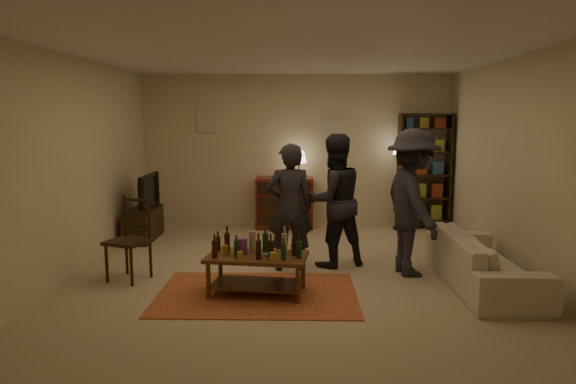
{
  "coord_description": "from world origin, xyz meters",
  "views": [
    {
      "loc": [
        0.05,
        -6.23,
        1.96
      ],
      "look_at": [
        -0.08,
        0.1,
        1.03
      ],
      "focal_mm": 32.0,
      "sensor_mm": 36.0,
      "label": 1
    }
  ],
  "objects_px": {
    "coffee_table": "(257,259)",
    "person_left": "(290,207)",
    "bookshelf": "(424,170)",
    "person_by_sofa": "(412,203)",
    "dining_chair": "(131,235)",
    "person_right": "(334,201)",
    "sofa": "(483,260)",
    "dresser": "(285,201)",
    "floor_lamp": "(404,153)",
    "tv_stand": "(143,216)"
  },
  "relations": [
    {
      "from": "coffee_table",
      "to": "person_left",
      "type": "bearing_deg",
      "value": 70.0
    },
    {
      "from": "bookshelf",
      "to": "person_by_sofa",
      "type": "relative_size",
      "value": 1.11
    },
    {
      "from": "bookshelf",
      "to": "person_by_sofa",
      "type": "distance_m",
      "value": 2.85
    },
    {
      "from": "dining_chair",
      "to": "bookshelf",
      "type": "distance_m",
      "value": 5.2
    },
    {
      "from": "coffee_table",
      "to": "person_right",
      "type": "xyz_separation_m",
      "value": [
        0.92,
        1.15,
        0.47
      ]
    },
    {
      "from": "bookshelf",
      "to": "sofa",
      "type": "relative_size",
      "value": 0.97
    },
    {
      "from": "coffee_table",
      "to": "person_left",
      "type": "height_order",
      "value": "person_left"
    },
    {
      "from": "sofa",
      "to": "dresser",
      "type": "bearing_deg",
      "value": 37.54
    },
    {
      "from": "coffee_table",
      "to": "floor_lamp",
      "type": "height_order",
      "value": "floor_lamp"
    },
    {
      "from": "bookshelf",
      "to": "person_right",
      "type": "xyz_separation_m",
      "value": [
        -1.74,
        -2.38,
        -0.16
      ]
    },
    {
      "from": "dining_chair",
      "to": "tv_stand",
      "type": "relative_size",
      "value": 0.97
    },
    {
      "from": "dining_chair",
      "to": "sofa",
      "type": "relative_size",
      "value": 0.49
    },
    {
      "from": "dresser",
      "to": "coffee_table",
      "type": "bearing_deg",
      "value": -93.58
    },
    {
      "from": "person_right",
      "to": "person_by_sofa",
      "type": "xyz_separation_m",
      "value": [
        0.95,
        -0.36,
        0.04
      ]
    },
    {
      "from": "coffee_table",
      "to": "dining_chair",
      "type": "height_order",
      "value": "dining_chair"
    },
    {
      "from": "dresser",
      "to": "person_left",
      "type": "distance_m",
      "value": 2.54
    },
    {
      "from": "bookshelf",
      "to": "sofa",
      "type": "xyz_separation_m",
      "value": [
        -0.05,
        -3.18,
        -0.73
      ]
    },
    {
      "from": "tv_stand",
      "to": "person_left",
      "type": "relative_size",
      "value": 0.65
    },
    {
      "from": "dining_chair",
      "to": "person_left",
      "type": "distance_m",
      "value": 1.97
    },
    {
      "from": "person_left",
      "to": "dining_chair",
      "type": "bearing_deg",
      "value": 5.72
    },
    {
      "from": "dining_chair",
      "to": "dresser",
      "type": "height_order",
      "value": "dresser"
    },
    {
      "from": "dresser",
      "to": "dining_chair",
      "type": "bearing_deg",
      "value": -121.35
    },
    {
      "from": "person_by_sofa",
      "to": "person_left",
      "type": "bearing_deg",
      "value": 74.27
    },
    {
      "from": "coffee_table",
      "to": "dresser",
      "type": "height_order",
      "value": "dresser"
    },
    {
      "from": "dresser",
      "to": "bookshelf",
      "type": "xyz_separation_m",
      "value": [
        2.44,
        0.07,
        0.56
      ]
    },
    {
      "from": "tv_stand",
      "to": "dresser",
      "type": "distance_m",
      "value": 2.43
    },
    {
      "from": "dresser",
      "to": "person_right",
      "type": "xyz_separation_m",
      "value": [
        0.7,
        -2.31,
        0.4
      ]
    },
    {
      "from": "bookshelf",
      "to": "person_left",
      "type": "relative_size",
      "value": 1.23
    },
    {
      "from": "coffee_table",
      "to": "tv_stand",
      "type": "xyz_separation_m",
      "value": [
        -2.04,
        2.54,
        -0.02
      ]
    },
    {
      "from": "person_left",
      "to": "dresser",
      "type": "bearing_deg",
      "value": -93.53
    },
    {
      "from": "dresser",
      "to": "person_left",
      "type": "xyz_separation_m",
      "value": [
        0.13,
        -2.52,
        0.34
      ]
    },
    {
      "from": "person_left",
      "to": "person_right",
      "type": "distance_m",
      "value": 0.61
    },
    {
      "from": "person_left",
      "to": "sofa",
      "type": "bearing_deg",
      "value": 158.85
    },
    {
      "from": "coffee_table",
      "to": "person_left",
      "type": "xyz_separation_m",
      "value": [
        0.34,
        0.94,
        0.41
      ]
    },
    {
      "from": "bookshelf",
      "to": "coffee_table",
      "type": "bearing_deg",
      "value": -126.99
    },
    {
      "from": "person_left",
      "to": "bookshelf",
      "type": "bearing_deg",
      "value": -138.22
    },
    {
      "from": "coffee_table",
      "to": "dresser",
      "type": "distance_m",
      "value": 3.46
    },
    {
      "from": "dining_chair",
      "to": "person_left",
      "type": "relative_size",
      "value": 0.63
    },
    {
      "from": "dining_chair",
      "to": "floor_lamp",
      "type": "distance_m",
      "value": 4.85
    },
    {
      "from": "coffee_table",
      "to": "tv_stand",
      "type": "relative_size",
      "value": 1.1
    },
    {
      "from": "tv_stand",
      "to": "person_right",
      "type": "xyz_separation_m",
      "value": [
        2.95,
        -1.4,
        0.49
      ]
    },
    {
      "from": "coffee_table",
      "to": "sofa",
      "type": "bearing_deg",
      "value": 7.5
    },
    {
      "from": "bookshelf",
      "to": "dresser",
      "type": "bearing_deg",
      "value": -178.43
    },
    {
      "from": "dresser",
      "to": "person_by_sofa",
      "type": "relative_size",
      "value": 0.75
    },
    {
      "from": "bookshelf",
      "to": "person_left",
      "type": "distance_m",
      "value": 3.47
    },
    {
      "from": "bookshelf",
      "to": "person_by_sofa",
      "type": "xyz_separation_m",
      "value": [
        -0.79,
        -2.74,
        -0.12
      ]
    },
    {
      "from": "person_right",
      "to": "floor_lamp",
      "type": "bearing_deg",
      "value": -143.95
    },
    {
      "from": "person_right",
      "to": "dining_chair",
      "type": "bearing_deg",
      "value": -9.06
    },
    {
      "from": "tv_stand",
      "to": "person_by_sofa",
      "type": "relative_size",
      "value": 0.58
    },
    {
      "from": "person_by_sofa",
      "to": "tv_stand",
      "type": "bearing_deg",
      "value": 55.78
    }
  ]
}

